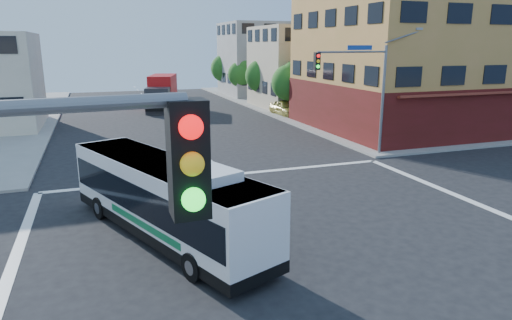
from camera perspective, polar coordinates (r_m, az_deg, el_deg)
name	(u,v)px	position (r m, az deg, el deg)	size (l,w,h in m)	color
ground	(297,243)	(16.93, 5.11, -10.35)	(120.00, 120.00, 0.00)	black
sidewalk_ne	(430,99)	(64.56, 20.92, 7.12)	(50.00, 50.00, 0.15)	gray
corner_building_ne	(424,58)	(41.90, 20.25, 11.82)	(18.10, 15.44, 14.00)	#C28545
building_east_near	(310,67)	(53.44, 6.81, 11.43)	(12.06, 10.06, 9.00)	tan
building_east_far	(267,59)	(66.28, 1.38, 12.48)	(12.06, 10.06, 10.00)	#989893
signal_mast_ne	(362,79)	(29.18, 13.11, 9.85)	(7.91, 1.13, 8.07)	slate
street_tree_a	(291,80)	(45.88, 4.36, 9.90)	(3.60, 3.60, 5.53)	#352413
street_tree_b	(263,74)	(53.28, 0.85, 10.71)	(3.80, 3.80, 5.79)	#352413
street_tree_c	(242,73)	(60.85, -1.80, 10.87)	(3.40, 3.40, 5.29)	#352413
street_tree_d	(225,67)	(68.48, -3.88, 11.57)	(4.00, 4.00, 6.03)	#352413
transit_bus	(164,198)	(17.17, -11.40, -4.63)	(6.15, 10.86, 3.19)	black
box_truck	(162,93)	(51.81, -11.67, 8.17)	(4.60, 8.64, 3.74)	#27282D
parked_car	(285,108)	(46.63, 3.71, 6.53)	(1.88, 4.68, 1.60)	#C6B751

